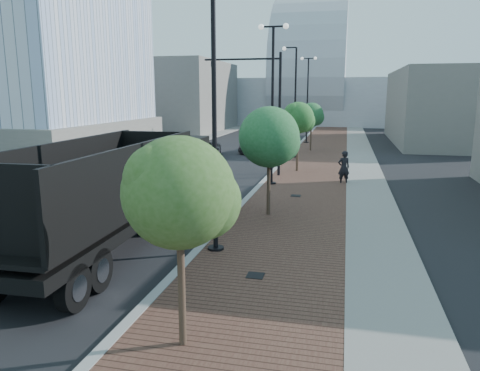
% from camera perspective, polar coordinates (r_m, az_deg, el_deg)
% --- Properties ---
extents(sidewalk, '(7.00, 140.00, 0.12)m').
position_cam_1_polar(sidewalk, '(44.75, 11.37, 4.37)').
color(sidewalk, '#4C2D23').
rests_on(sidewalk, ground).
extents(concrete_strip, '(2.40, 140.00, 0.13)m').
position_cam_1_polar(concrete_strip, '(44.75, 14.83, 4.22)').
color(concrete_strip, slate).
rests_on(concrete_strip, ground).
extents(curb, '(0.30, 140.00, 0.14)m').
position_cam_1_polar(curb, '(44.99, 6.90, 4.56)').
color(curb, gray).
rests_on(curb, ground).
extents(west_sidewalk, '(4.00, 140.00, 0.12)m').
position_cam_1_polar(west_sidewalk, '(48.15, -8.72, 4.95)').
color(west_sidewalk, slate).
rests_on(west_sidewalk, ground).
extents(dump_truck, '(3.24, 14.01, 3.87)m').
position_cam_1_polar(dump_truck, '(19.03, -11.73, -0.25)').
color(dump_truck, black).
rests_on(dump_truck, ground).
extents(white_sedan, '(2.12, 4.62, 1.47)m').
position_cam_1_polar(white_sedan, '(23.64, -9.46, -0.11)').
color(white_sedan, silver).
rests_on(white_sedan, ground).
extents(dark_car_mid, '(3.05, 4.74, 1.22)m').
position_cam_1_polar(dark_car_mid, '(40.60, -3.91, 4.64)').
color(dark_car_mid, black).
rests_on(dark_car_mid, ground).
extents(dark_car_far, '(2.57, 4.87, 1.34)m').
position_cam_1_polar(dark_car_far, '(42.64, 1.86, 5.08)').
color(dark_car_far, black).
rests_on(dark_car_far, ground).
extents(pedestrian, '(0.89, 0.75, 2.06)m').
position_cam_1_polar(pedestrian, '(28.04, 12.92, 2.18)').
color(pedestrian, black).
rests_on(pedestrian, ground).
extents(streetlight_1, '(1.44, 0.56, 9.21)m').
position_cam_1_polar(streetlight_1, '(15.08, -3.65, 7.35)').
color(streetlight_1, black).
rests_on(streetlight_1, ground).
extents(streetlight_2, '(1.72, 0.56, 9.28)m').
position_cam_1_polar(streetlight_2, '(26.75, 4.10, 10.16)').
color(streetlight_2, black).
rests_on(streetlight_2, ground).
extents(streetlight_3, '(1.44, 0.56, 9.21)m').
position_cam_1_polar(streetlight_3, '(38.67, 6.78, 9.80)').
color(streetlight_3, black).
rests_on(streetlight_3, ground).
extents(streetlight_4, '(1.72, 0.56, 9.28)m').
position_cam_1_polar(streetlight_4, '(50.59, 8.48, 10.67)').
color(streetlight_4, black).
rests_on(streetlight_4, ground).
extents(traffic_mast, '(5.09, 0.20, 8.00)m').
position_cam_1_polar(traffic_mast, '(29.85, 3.29, 10.62)').
color(traffic_mast, black).
rests_on(traffic_mast, ground).
extents(tree_0, '(2.36, 2.31, 4.62)m').
position_cam_1_polar(tree_0, '(9.22, -7.36, -0.95)').
color(tree_0, '#382619').
rests_on(tree_0, ground).
extents(tree_1, '(2.65, 2.65, 4.90)m').
position_cam_1_polar(tree_1, '(19.78, 3.84, 6.07)').
color(tree_1, '#382619').
rests_on(tree_1, ground).
extents(tree_2, '(2.24, 2.16, 4.89)m').
position_cam_1_polar(tree_2, '(31.63, 7.42, 8.42)').
color(tree_2, '#382619').
rests_on(tree_2, ground).
extents(tree_3, '(2.33, 2.27, 4.61)m').
position_cam_1_polar(tree_3, '(43.59, 9.04, 8.76)').
color(tree_3, '#382619').
rests_on(tree_3, ground).
extents(tower_podium, '(19.00, 19.00, 3.00)m').
position_cam_1_polar(tower_podium, '(46.60, -25.28, 5.56)').
color(tower_podium, '#66635C').
rests_on(tower_podium, ground).
extents(convention_center, '(50.00, 30.00, 50.00)m').
position_cam_1_polar(convention_center, '(89.67, 8.95, 11.71)').
color(convention_center, '#9C9FA6').
rests_on(convention_center, ground).
extents(commercial_block_nw, '(14.00, 20.00, 10.00)m').
position_cam_1_polar(commercial_block_nw, '(69.03, -8.10, 11.02)').
color(commercial_block_nw, slate).
rests_on(commercial_block_nw, ground).
extents(commercial_block_ne, '(12.00, 22.00, 8.00)m').
position_cam_1_polar(commercial_block_ne, '(55.56, 25.05, 8.95)').
color(commercial_block_ne, '#68645D').
rests_on(commercial_block_ne, ground).
extents(utility_cover_1, '(0.50, 0.50, 0.02)m').
position_cam_1_polar(utility_cover_1, '(13.70, 1.94, -11.24)').
color(utility_cover_1, black).
rests_on(utility_cover_1, sidewalk).
extents(utility_cover_2, '(0.50, 0.50, 0.02)m').
position_cam_1_polar(utility_cover_2, '(24.12, 7.03, -1.28)').
color(utility_cover_2, black).
rests_on(utility_cover_2, sidewalk).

